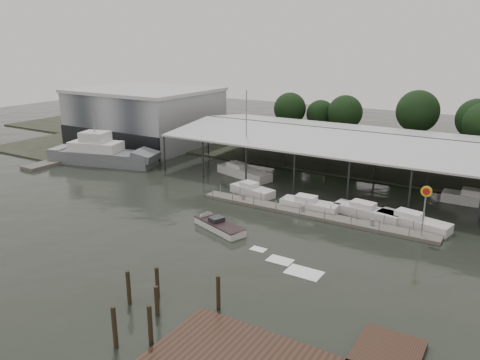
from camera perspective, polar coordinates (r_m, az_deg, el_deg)
The scene contains 17 objects.
ground at distance 53.72m, azimuth -10.70°, elevation -4.59°, with size 200.00×200.00×0.00m, color black.
land_strip_far at distance 87.92m, azimuth 7.88°, elevation 3.96°, with size 140.00×30.00×0.30m.
land_strip_west at distance 101.59m, azimuth -16.26°, elevation 5.16°, with size 20.00×40.00×0.30m.
storage_warehouse at distance 92.22m, azimuth -11.45°, elevation 7.66°, with size 24.50×20.50×10.50m.
covered_boat_shed at distance 68.22m, azimuth 16.41°, elevation 4.93°, with size 58.24×24.00×6.96m.
trawler_dock at distance 83.98m, azimuth -19.63°, elevation 2.64°, with size 3.00×18.00×0.50m.
floating_dock at distance 53.96m, azimuth 8.63°, elevation -4.16°, with size 28.00×2.00×1.40m.
shell_fuel_sign at distance 49.66m, azimuth 21.64°, elevation -2.48°, with size 1.10×0.18×5.55m.
grey_trawler at distance 78.62m, azimuth -16.36°, elevation 3.03°, with size 18.79×9.16×8.84m.
white_sailboat at distance 68.53m, azimuth 0.41°, elevation 0.95°, with size 9.57×5.14×12.77m.
speedboat_underway at distance 50.06m, azimuth -2.92°, elevation -5.44°, with size 17.60×7.67×2.00m.
moored_cruiser_0 at distance 60.46m, azimuth 1.47°, elevation -1.25°, with size 6.40×3.48×1.70m.
moored_cruiser_1 at distance 55.80m, azimuth 8.42°, elevation -2.99°, with size 6.91×2.34×1.70m.
moored_cruiser_2 at distance 55.01m, azimuth 15.16°, elevation -3.71°, with size 7.87×3.22×1.70m.
moored_cruiser_3 at distance 53.58m, azimuth 20.30°, elevation -4.73°, with size 8.00×3.76×1.70m.
mooring_pilings at distance 34.98m, azimuth -10.33°, elevation -14.88°, with size 6.55×7.49×3.57m.
horizon_tree_line at distance 86.62m, azimuth 22.07°, elevation 6.90°, with size 69.09×9.91×11.05m.
Camera 1 is at (34.20, -36.71, 19.22)m, focal length 35.00 mm.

